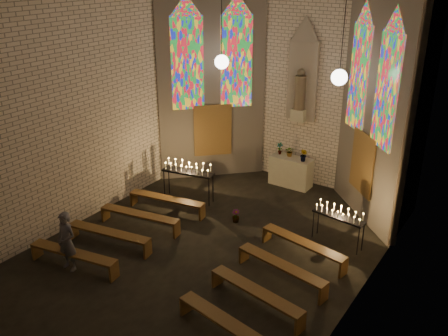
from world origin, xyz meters
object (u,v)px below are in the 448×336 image
(altar, at_px, (291,171))
(visitor, at_px, (67,242))
(votive_stand_right, at_px, (339,214))
(aisle_flower_pot, at_px, (236,216))
(votive_stand_left, at_px, (188,169))

(altar, relative_size, visitor, 0.90)
(votive_stand_right, distance_m, visitor, 6.99)
(votive_stand_right, xyz_separation_m, visitor, (-5.09, -4.79, -0.13))
(altar, relative_size, aisle_flower_pot, 3.57)
(aisle_flower_pot, bearing_deg, votive_stand_left, 169.13)
(visitor, bearing_deg, altar, 71.31)
(votive_stand_left, distance_m, votive_stand_right, 4.95)
(altar, bearing_deg, votive_stand_left, -128.09)
(altar, height_order, votive_stand_right, votive_stand_right)
(votive_stand_right, bearing_deg, votive_stand_left, -171.67)
(altar, xyz_separation_m, aisle_flower_pot, (-0.18, -3.20, -0.30))
(aisle_flower_pot, height_order, votive_stand_left, votive_stand_left)
(altar, height_order, aisle_flower_pot, altar)
(aisle_flower_pot, bearing_deg, visitor, -116.88)
(altar, xyz_separation_m, visitor, (-2.35, -7.48, 0.28))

